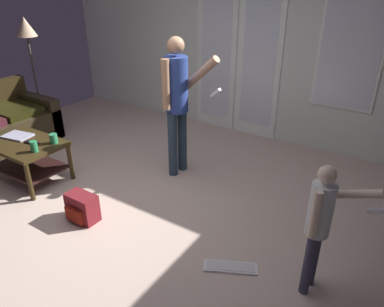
# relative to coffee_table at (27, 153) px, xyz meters

# --- Properties ---
(ground_plane) EXTENTS (6.28, 5.02, 0.02)m
(ground_plane) POSITION_rel_coffee_table_xyz_m (1.35, 0.20, -0.35)
(ground_plane) COLOR #C6AE9E
(wall_back_with_doors) EXTENTS (6.28, 0.09, 2.56)m
(wall_back_with_doors) POSITION_rel_coffee_table_xyz_m (1.39, 2.68, 0.91)
(wall_back_with_doors) COLOR silver
(wall_back_with_doors) RESTS_ON ground_plane
(coffee_table) EXTENTS (0.86, 0.60, 0.47)m
(coffee_table) POSITION_rel_coffee_table_xyz_m (0.00, 0.00, 0.00)
(coffee_table) COLOR #312510
(coffee_table) RESTS_ON ground_plane
(person_adult) EXTENTS (0.61, 0.43, 1.59)m
(person_adult) POSITION_rel_coffee_table_xyz_m (1.35, 1.09, 0.61)
(person_adult) COLOR #293C4D
(person_adult) RESTS_ON ground_plane
(person_child) EXTENTS (0.50, 0.29, 1.06)m
(person_child) POSITION_rel_coffee_table_xyz_m (3.22, 0.13, 0.29)
(person_child) COLOR #38374D
(person_child) RESTS_ON ground_plane
(floor_lamp) EXTENTS (0.31, 0.31, 1.61)m
(floor_lamp) POSITION_rel_coffee_table_xyz_m (-1.48, 1.26, 1.02)
(floor_lamp) COLOR #2D352E
(floor_lamp) RESTS_ON ground_plane
(backpack) EXTENTS (0.31, 0.21, 0.28)m
(backpack) POSITION_rel_coffee_table_xyz_m (1.11, -0.21, -0.21)
(backpack) COLOR maroon
(backpack) RESTS_ON ground_plane
(loose_keyboard) EXTENTS (0.45, 0.31, 0.02)m
(loose_keyboard) POSITION_rel_coffee_table_xyz_m (2.63, -0.01, -0.33)
(loose_keyboard) COLOR white
(loose_keyboard) RESTS_ON ground_plane
(laptop_closed) EXTENTS (0.35, 0.27, 0.02)m
(laptop_closed) POSITION_rel_coffee_table_xyz_m (-0.20, 0.05, 0.14)
(laptop_closed) COLOR #AAA8C0
(laptop_closed) RESTS_ON coffee_table
(cup_near_edge) EXTENTS (0.09, 0.09, 0.11)m
(cup_near_edge) POSITION_rel_coffee_table_xyz_m (0.30, 0.17, 0.18)
(cup_near_edge) COLOR #2B8853
(cup_near_edge) RESTS_ON coffee_table
(cup_by_laptop) EXTENTS (0.07, 0.07, 0.12)m
(cup_by_laptop) POSITION_rel_coffee_table_xyz_m (0.31, -0.08, 0.19)
(cup_by_laptop) COLOR #29834E
(cup_by_laptop) RESTS_ON coffee_table
(tv_remote_black) EXTENTS (0.18, 0.09, 0.02)m
(tv_remote_black) POSITION_rel_coffee_table_xyz_m (0.10, 0.03, 0.14)
(tv_remote_black) COLOR black
(tv_remote_black) RESTS_ON coffee_table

